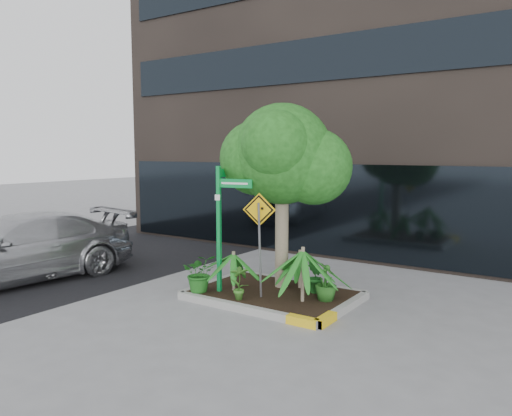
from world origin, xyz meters
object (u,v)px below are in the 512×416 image
Objects in this scene: parked_car at (17,248)px; street_sign_post at (222,217)px; tree at (283,154)px; cattle_sign at (259,228)px.

street_sign_post reaches higher than parked_car.
tree is 1.49× the size of street_sign_post.
cattle_sign is at bearing 24.95° from parked_car.
cattle_sign is at bearing -82.99° from tree.
tree reaches higher than street_sign_post.
street_sign_post is 1.31× the size of cattle_sign.
cattle_sign is (0.97, -0.08, -0.13)m from street_sign_post.
cattle_sign is at bearing -14.01° from street_sign_post.
street_sign_post is 0.99m from cattle_sign.
parked_car is 6.05m from cattle_sign.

